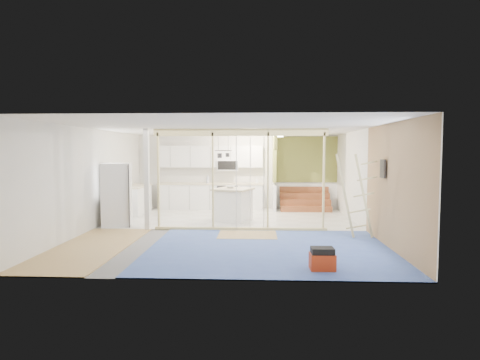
{
  "coord_description": "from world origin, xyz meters",
  "views": [
    {
      "loc": [
        0.76,
        -10.12,
        2.01
      ],
      "look_at": [
        0.27,
        0.6,
        1.26
      ],
      "focal_mm": 30.0,
      "sensor_mm": 36.0,
      "label": 1
    }
  ],
  "objects_px": {
    "fridge": "(117,195)",
    "ladder": "(357,196)",
    "island": "(233,205)",
    "toolbox": "(322,260)"
  },
  "relations": [
    {
      "from": "fridge",
      "to": "island",
      "type": "height_order",
      "value": "fridge"
    },
    {
      "from": "fridge",
      "to": "toolbox",
      "type": "height_order",
      "value": "fridge"
    },
    {
      "from": "fridge",
      "to": "island",
      "type": "relative_size",
      "value": 1.35
    },
    {
      "from": "island",
      "to": "ladder",
      "type": "distance_m",
      "value": 3.74
    },
    {
      "from": "island",
      "to": "toolbox",
      "type": "height_order",
      "value": "island"
    },
    {
      "from": "fridge",
      "to": "island",
      "type": "xyz_separation_m",
      "value": [
        3.07,
        0.92,
        -0.38
      ]
    },
    {
      "from": "fridge",
      "to": "toolbox",
      "type": "xyz_separation_m",
      "value": [
        4.89,
        -3.85,
        -0.66
      ]
    },
    {
      "from": "island",
      "to": "ladder",
      "type": "xyz_separation_m",
      "value": [
        3.01,
        -2.14,
        0.52
      ]
    },
    {
      "from": "ladder",
      "to": "fridge",
      "type": "bearing_deg",
      "value": 177.07
    },
    {
      "from": "fridge",
      "to": "ladder",
      "type": "relative_size",
      "value": 0.88
    }
  ]
}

